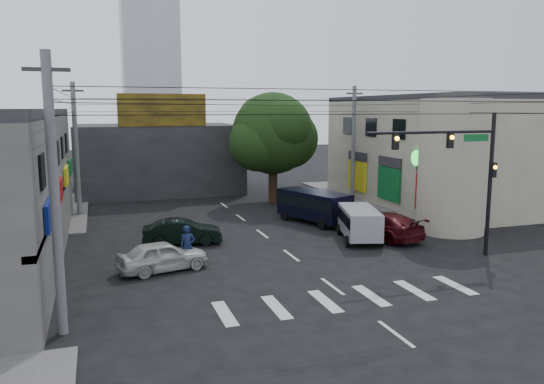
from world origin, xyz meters
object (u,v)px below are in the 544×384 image
street_tree (273,134)px  utility_pole_near_left (55,197)px  white_compact (163,256)px  traffic_officer (188,246)px  navy_van (314,207)px  traffic_gantry (463,162)px  maroon_sedan (383,225)px  utility_pole_far_left (76,150)px  utility_pole_far_right (353,144)px  dark_sedan (182,232)px  silver_minivan (359,225)px

street_tree → utility_pole_near_left: (-14.50, -21.50, -0.87)m
white_compact → traffic_officer: (1.22, 0.45, 0.26)m
white_compact → navy_van: 12.98m
traffic_gantry → traffic_officer: bearing=167.4°
navy_van → maroon_sedan: bearing=-177.5°
traffic_gantry → white_compact: size_ratio=1.63×
street_tree → utility_pole_far_left: (-14.50, -1.00, -0.87)m
navy_van → street_tree: bearing=-19.9°
utility_pole_far_right → dark_sedan: (-15.40, -9.99, -3.90)m
utility_pole_near_left → dark_sedan: utility_pole_near_left is taller
traffic_gantry → dark_sedan: traffic_gantry is taller
street_tree → traffic_gantry: bearing=-78.0°
dark_sedan → navy_van: size_ratio=0.80×
traffic_officer → traffic_gantry: bearing=-9.1°
traffic_gantry → dark_sedan: 15.10m
utility_pole_far_left → street_tree: bearing=3.9°
navy_van → white_compact: bearing=104.0°
traffic_gantry → utility_pole_far_right: size_ratio=0.78×
utility_pole_near_left → utility_pole_far_left: bearing=90.0°
white_compact → traffic_officer: size_ratio=2.28×
dark_sedan → maroon_sedan: bearing=-94.1°
street_tree → navy_van: (0.14, -8.10, -4.43)m
utility_pole_near_left → utility_pole_far_right: 29.35m
dark_sedan → navy_van: (9.04, 2.89, 0.34)m
utility_pole_near_left → traffic_officer: bearing=50.9°
dark_sedan → white_compact: size_ratio=1.00×
utility_pole_far_right → navy_van: bearing=-131.8°
traffic_gantry → utility_pole_far_left: size_ratio=0.78×
traffic_gantry → silver_minivan: size_ratio=1.56×
navy_van → dark_sedan: bearing=86.9°
street_tree → utility_pole_near_left: bearing=-124.0°
traffic_gantry → maroon_sedan: (-1.49, 4.81, -4.07)m
white_compact → silver_minivan: size_ratio=0.96×
street_tree → navy_van: 9.24m
navy_van → traffic_gantry: bearing=179.6°
utility_pole_near_left → traffic_officer: 9.04m
white_compact → silver_minivan: silver_minivan is taller
street_tree → utility_pole_far_left: utility_pole_far_left is taller
utility_pole_far_left → traffic_officer: (5.22, -14.08, -3.63)m
street_tree → utility_pole_near_left: size_ratio=0.95×
silver_minivan → street_tree: bearing=19.7°
silver_minivan → navy_van: size_ratio=0.83×
white_compact → dark_sedan: bearing=-32.7°
utility_pole_far_right → white_compact: utility_pole_far_right is taller
utility_pole_far_left → white_compact: 15.56m
utility_pole_near_left → utility_pole_far_right: bearing=44.3°
street_tree → dark_sedan: 14.92m
dark_sedan → silver_minivan: size_ratio=0.96×
traffic_gantry → utility_pole_far_right: 17.21m
dark_sedan → traffic_officer: 4.11m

